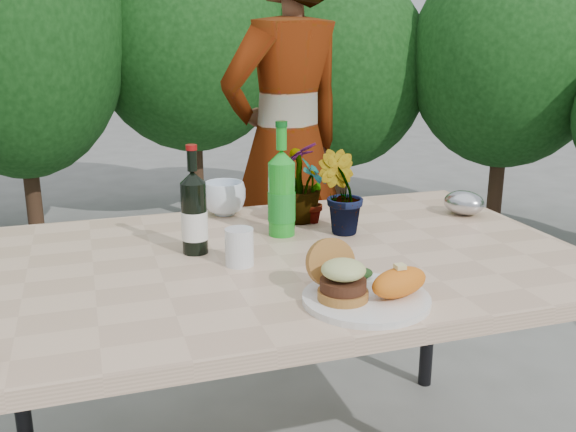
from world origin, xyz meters
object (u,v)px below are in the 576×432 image
object	(u,v)px
patio_table	(279,276)
wine_bottle	(194,214)
dinner_plate	(366,299)
person	(287,147)

from	to	relation	value
patio_table	wine_bottle	xyz separation A→B (m)	(-0.20, 0.09, 0.16)
patio_table	dinner_plate	distance (m)	0.37
person	wine_bottle	bearing A→B (deg)	37.60
dinner_plate	person	world-z (taller)	person
patio_table	wine_bottle	distance (m)	0.28
patio_table	wine_bottle	world-z (taller)	wine_bottle
person	patio_table	bearing A→B (deg)	49.89
dinner_plate	person	xyz separation A→B (m)	(0.25, 1.33, 0.10)
patio_table	person	size ratio (longest dim) A/B	0.93
dinner_plate	person	size ratio (longest dim) A/B	0.16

